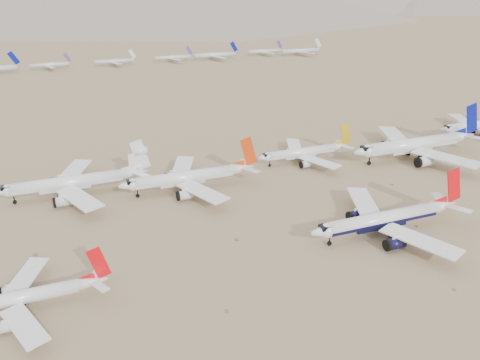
{
  "coord_description": "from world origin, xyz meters",
  "views": [
    {
      "loc": [
        -73.08,
        -96.73,
        69.72
      ],
      "look_at": [
        -19.04,
        40.69,
        7.0
      ],
      "focal_mm": 35.0,
      "sensor_mm": 36.0,
      "label": 1
    }
  ],
  "objects_px": {
    "row2_navy_widebody": "(417,144)",
    "row2_white_trijet": "(76,181)",
    "second_airliner": "(24,297)",
    "main_airliner": "(388,218)"
  },
  "relations": [
    {
      "from": "row2_navy_widebody",
      "to": "row2_white_trijet",
      "type": "distance_m",
      "value": 138.29
    },
    {
      "from": "second_airliner",
      "to": "row2_white_trijet",
      "type": "xyz_separation_m",
      "value": [
        15.46,
        62.22,
        1.51
      ]
    },
    {
      "from": "second_airliner",
      "to": "main_airliner",
      "type": "bearing_deg",
      "value": -0.3
    },
    {
      "from": "second_airliner",
      "to": "row2_navy_widebody",
      "type": "xyz_separation_m",
      "value": [
        153.1,
        48.84,
        2.34
      ]
    },
    {
      "from": "main_airliner",
      "to": "row2_navy_widebody",
      "type": "distance_m",
      "value": 72.45
    },
    {
      "from": "main_airliner",
      "to": "second_airliner",
      "type": "relative_size",
      "value": 1.36
    },
    {
      "from": "main_airliner",
      "to": "row2_white_trijet",
      "type": "xyz_separation_m",
      "value": [
        -84.62,
        62.74,
        0.3
      ]
    },
    {
      "from": "second_airliner",
      "to": "row2_white_trijet",
      "type": "bearing_deg",
      "value": 76.05
    },
    {
      "from": "main_airliner",
      "to": "row2_white_trijet",
      "type": "bearing_deg",
      "value": 143.44
    },
    {
      "from": "row2_navy_widebody",
      "to": "row2_white_trijet",
      "type": "relative_size",
      "value": 1.2
    }
  ]
}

